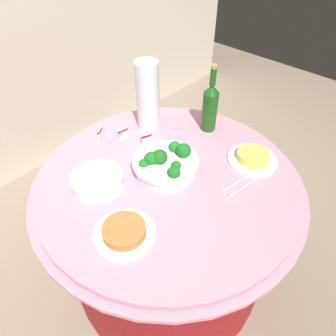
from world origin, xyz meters
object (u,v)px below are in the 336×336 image
(broccoli_bowl, at_px, (166,164))
(food_plate_peanuts, at_px, (124,232))
(wine_bottle, at_px, (210,106))
(decorative_fruit_vase, at_px, (148,100))
(food_plate_fried_egg, at_px, (253,158))
(label_placard_rear, at_px, (100,133))
(label_placard_mid, at_px, (123,133))
(label_placard_front, at_px, (147,138))
(plate_stack, at_px, (97,181))
(serving_tongs, at_px, (237,187))

(broccoli_bowl, relative_size, food_plate_peanuts, 1.27)
(wine_bottle, relative_size, decorative_fruit_vase, 0.99)
(food_plate_fried_egg, bearing_deg, label_placard_rear, 119.62)
(decorative_fruit_vase, distance_m, food_plate_peanuts, 0.68)
(label_placard_mid, bearing_deg, food_plate_fried_egg, -62.89)
(label_placard_front, bearing_deg, food_plate_fried_egg, -61.65)
(plate_stack, xyz_separation_m, label_placard_mid, (0.28, 0.16, 0.01))
(label_placard_front, bearing_deg, label_placard_rear, 122.37)
(decorative_fruit_vase, distance_m, label_placard_rear, 0.28)
(plate_stack, bearing_deg, label_placard_mid, 30.21)
(wine_bottle, distance_m, decorative_fruit_vase, 0.30)
(label_placard_mid, bearing_deg, label_placard_front, -67.86)
(decorative_fruit_vase, height_order, serving_tongs, decorative_fruit_vase)
(plate_stack, relative_size, label_placard_front, 3.82)
(broccoli_bowl, xyz_separation_m, wine_bottle, (0.37, 0.06, 0.09))
(serving_tongs, xyz_separation_m, label_placard_rear, (-0.17, 0.67, 0.03))
(plate_stack, bearing_deg, food_plate_fried_egg, -34.27)
(broccoli_bowl, height_order, plate_stack, broccoli_bowl)
(label_placard_front, distance_m, label_placard_rear, 0.23)
(broccoli_bowl, height_order, food_plate_peanuts, broccoli_bowl)
(food_plate_fried_egg, bearing_deg, plate_stack, 145.73)
(food_plate_peanuts, height_order, label_placard_mid, label_placard_mid)
(serving_tongs, xyz_separation_m, food_plate_peanuts, (-0.47, 0.16, 0.01))
(food_plate_fried_egg, relative_size, food_plate_peanuts, 1.00)
(decorative_fruit_vase, bearing_deg, plate_stack, -161.52)
(label_placard_mid, xyz_separation_m, label_placard_rear, (-0.08, 0.08, 0.00))
(plate_stack, distance_m, food_plate_peanuts, 0.28)
(food_plate_peanuts, xyz_separation_m, label_placard_front, (0.42, 0.32, 0.01))
(plate_stack, height_order, label_placard_front, label_placard_front)
(plate_stack, relative_size, label_placard_mid, 3.82)
(wine_bottle, relative_size, serving_tongs, 2.00)
(wine_bottle, distance_m, label_placard_rear, 0.54)
(label_placard_mid, relative_size, label_placard_rear, 1.00)
(plate_stack, distance_m, food_plate_fried_egg, 0.68)
(broccoli_bowl, relative_size, label_placard_rear, 5.09)
(wine_bottle, distance_m, serving_tongs, 0.44)
(label_placard_front, bearing_deg, serving_tongs, -84.09)
(food_plate_peanuts, bearing_deg, plate_stack, 71.47)
(decorative_fruit_vase, height_order, label_placard_mid, decorative_fruit_vase)
(decorative_fruit_vase, bearing_deg, food_plate_fried_egg, -76.84)
(broccoli_bowl, distance_m, food_plate_peanuts, 0.36)
(food_plate_fried_egg, distance_m, label_placard_rear, 0.72)
(food_plate_fried_egg, height_order, label_placard_mid, label_placard_mid)
(food_plate_peanuts, bearing_deg, label_placard_mid, 49.24)
(plate_stack, relative_size, serving_tongs, 1.25)
(plate_stack, xyz_separation_m, wine_bottle, (0.62, -0.09, 0.10))
(food_plate_fried_egg, height_order, food_plate_peanuts, same)
(serving_tongs, bearing_deg, plate_stack, 131.49)
(decorative_fruit_vase, bearing_deg, broccoli_bowl, -122.64)
(food_plate_fried_egg, xyz_separation_m, label_placard_rear, (-0.36, 0.63, 0.01))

